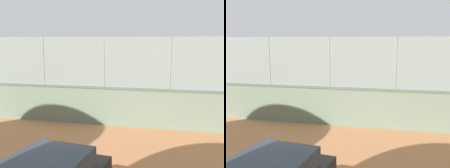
% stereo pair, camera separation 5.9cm
% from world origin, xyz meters
% --- Properties ---
extents(ground_plane, '(260.00, 260.00, 0.00)m').
position_xyz_m(ground_plane, '(0.00, 0.00, 0.00)').
color(ground_plane, '#B27247').
extents(perimeter_wall, '(22.03, 0.82, 1.85)m').
position_xyz_m(perimeter_wall, '(1.20, 11.42, 0.93)').
color(perimeter_wall, slate).
rests_on(perimeter_wall, ground_plane).
extents(fence_panel_on_wall, '(21.65, 0.46, 2.35)m').
position_xyz_m(fence_panel_on_wall, '(1.20, 11.42, 3.02)').
color(fence_panel_on_wall, gray).
rests_on(fence_panel_on_wall, perimeter_wall).
extents(player_at_service_line, '(0.94, 0.93, 1.57)m').
position_xyz_m(player_at_service_line, '(3.10, -0.38, 0.93)').
color(player_at_service_line, navy).
rests_on(player_at_service_line, ground_plane).
extents(player_crossing_court, '(0.68, 0.99, 1.65)m').
position_xyz_m(player_crossing_court, '(1.15, 0.15, 0.97)').
color(player_crossing_court, '#B2B2B2').
rests_on(player_crossing_court, ground_plane).
extents(player_near_wall_returning, '(0.96, 0.66, 1.58)m').
position_xyz_m(player_near_wall_returning, '(-3.33, 6.22, 0.93)').
color(player_near_wall_returning, navy).
rests_on(player_near_wall_returning, ground_plane).
extents(sports_ball, '(0.19, 0.19, 0.19)m').
position_xyz_m(sports_ball, '(1.95, 0.36, 1.57)').
color(sports_ball, yellow).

